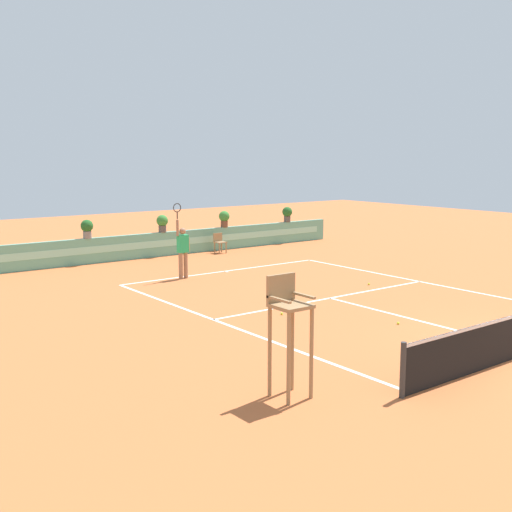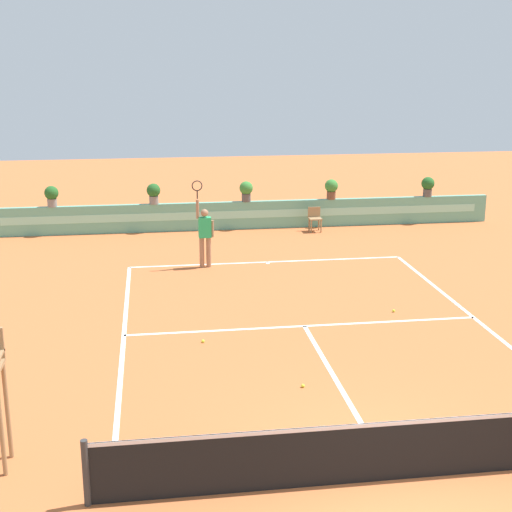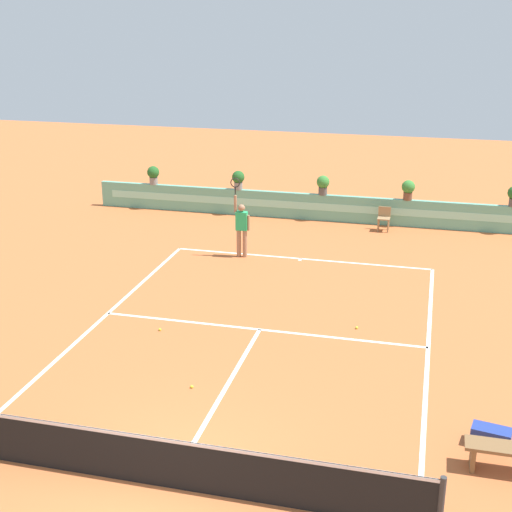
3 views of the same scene
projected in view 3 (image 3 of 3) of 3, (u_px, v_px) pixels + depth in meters
The scene contains 15 objects.
ground_plane at pixel (256, 336), 17.47m from camera, with size 60.00×60.00×0.00m, color #BC6033.
court_lines at pixel (263, 324), 18.12m from camera, with size 8.32×11.94×0.01m.
net at pixel (167, 461), 11.81m from camera, with size 8.92×0.10×1.00m.
back_wall_barrier at pixel (323, 208), 26.81m from camera, with size 18.00×0.21×1.00m.
ball_kid_chair at pixel (384, 218), 25.62m from camera, with size 0.44×0.44×0.85m.
bench_courtside at pixel (512, 454), 12.23m from camera, with size 1.60×0.44×0.51m.
gear_bag at pixel (491, 437), 13.07m from camera, with size 0.70×0.36×0.36m, color navy.
tennis_player at pixel (242, 225), 22.72m from camera, with size 0.62×0.23×2.58m.
tennis_ball_near_baseline at pixel (160, 329), 17.76m from camera, with size 0.07×0.07×0.07m, color #CCE033.
tennis_ball_mid_court at pixel (357, 328), 17.86m from camera, with size 0.07×0.07×0.07m, color #CCE033.
tennis_ball_by_sideline at pixel (192, 387), 15.09m from camera, with size 0.07×0.07×0.07m, color #CCE033.
potted_plant_right at pixel (408, 189), 25.81m from camera, with size 0.48×0.48×0.72m.
potted_plant_centre at pixel (323, 184), 26.53m from camera, with size 0.48×0.48×0.72m.
potted_plant_left at pixel (238, 179), 27.28m from camera, with size 0.48×0.48×0.72m.
potted_plant_far_left at pixel (153, 174), 28.08m from camera, with size 0.48×0.48×0.72m.
Camera 3 is at (3.89, -9.36, 7.61)m, focal length 50.15 mm.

